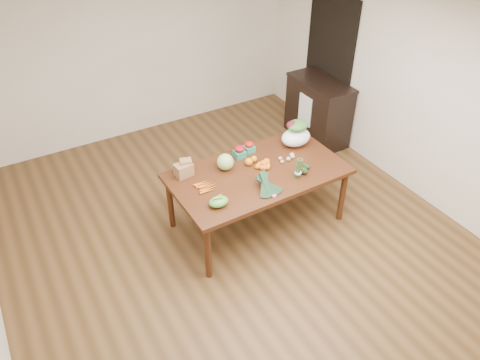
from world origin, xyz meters
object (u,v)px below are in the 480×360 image
dining_table (257,198)px  cabinet (318,110)px  asparagus_bundle (298,168)px  kale_bunch (269,186)px  salad_bag (296,134)px  cabbage (225,162)px  paper_bag (184,169)px  mandarin_cluster (264,165)px

dining_table → cabinet: (1.83, 1.22, 0.10)m
cabinet → asparagus_bundle: size_ratio=4.08×
kale_bunch → salad_bag: 1.01m
dining_table → cabbage: cabbage is taller
paper_bag → kale_bunch: paper_bag is taller
paper_bag → cabbage: bearing=-15.2°
cabinet → mandarin_cluster: (-1.73, -1.19, 0.33)m
dining_table → cabinet: bearing=32.7°
dining_table → kale_bunch: kale_bunch is taller
paper_bag → salad_bag: salad_bag is taller
mandarin_cluster → dining_table: bearing=-164.5°
cabinet → asparagus_bundle: asparagus_bundle is taller
mandarin_cluster → kale_bunch: kale_bunch is taller
cabinet → cabbage: same height
dining_table → cabbage: 0.60m
asparagus_bundle → salad_bag: size_ratio=0.67×
dining_table → kale_bunch: size_ratio=4.92×
asparagus_bundle → cabbage: bearing=137.6°
kale_bunch → asparagus_bundle: bearing=6.6°
cabinet → salad_bag: 1.54m
cabbage → kale_bunch: size_ratio=0.47×
cabbage → asparagus_bundle: (0.61, -0.54, 0.03)m
paper_bag → mandarin_cluster: size_ratio=1.40×
mandarin_cluster → salad_bag: 0.65m
kale_bunch → salad_bag: (0.79, 0.62, 0.06)m
cabinet → cabbage: (-2.12, -0.99, 0.37)m
cabinet → paper_bag: (-2.57, -0.86, 0.37)m
dining_table → asparagus_bundle: (0.32, -0.31, 0.50)m
salad_bag → asparagus_bundle: bearing=-123.5°
cabbage → asparagus_bundle: 0.82m
cabinet → salad_bag: bearing=-139.6°
cabinet → mandarin_cluster: cabinet is taller
dining_table → kale_bunch: 0.59m
paper_bag → cabbage: (0.46, -0.12, 0.01)m
paper_bag → kale_bunch: size_ratio=0.63×
dining_table → kale_bunch: bearing=-105.4°
paper_bag → kale_bunch: 0.97m
mandarin_cluster → salad_bag: salad_bag is taller
paper_bag → cabbage: cabbage is taller
paper_bag → salad_bag: bearing=-3.9°
dining_table → cabbage: bearing=140.8°
cabinet → mandarin_cluster: size_ratio=5.67×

